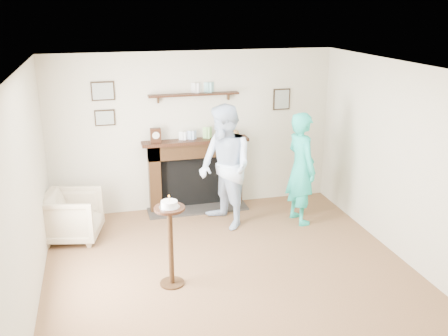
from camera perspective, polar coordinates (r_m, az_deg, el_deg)
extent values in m
plane|color=brown|center=(6.12, 1.42, -12.94)|extent=(5.00, 5.00, 0.00)
cube|color=beige|center=(7.90, -3.47, 4.19)|extent=(4.50, 0.04, 2.50)
cube|color=beige|center=(5.44, -21.96, -3.79)|extent=(0.04, 5.00, 2.50)
cube|color=beige|center=(6.53, 20.87, -0.06)|extent=(0.04, 5.00, 2.50)
cube|color=silver|center=(5.27, 1.64, 10.97)|extent=(4.50, 5.00, 0.04)
cube|color=black|center=(7.92, -7.92, -1.23)|extent=(0.18, 0.20, 1.10)
cube|color=black|center=(8.15, 1.32, -0.47)|extent=(0.18, 0.20, 1.10)
cube|color=black|center=(7.88, -3.29, 2.11)|extent=(1.50, 0.20, 0.24)
cube|color=black|center=(8.11, -3.32, -1.49)|extent=(1.14, 0.06, 0.86)
cube|color=#302D2B|center=(8.09, -3.00, -4.70)|extent=(1.60, 0.44, 0.03)
cube|color=black|center=(7.81, -3.26, 3.07)|extent=(1.68, 0.26, 0.05)
cube|color=black|center=(7.71, -3.44, 8.39)|extent=(1.40, 0.15, 0.03)
cube|color=black|center=(7.61, -13.68, 8.55)|extent=(0.34, 0.03, 0.28)
cube|color=black|center=(7.69, -13.46, 5.61)|extent=(0.30, 0.03, 0.24)
cube|color=black|center=(8.19, 6.59, 7.82)|extent=(0.28, 0.03, 0.34)
cube|color=black|center=(7.68, -7.83, 3.72)|extent=(0.16, 0.09, 0.22)
cylinder|color=beige|center=(7.64, -7.79, 3.71)|extent=(0.11, 0.01, 0.11)
sphere|color=green|center=(7.93, 1.27, 3.97)|extent=(0.12, 0.12, 0.12)
imported|color=tan|center=(7.46, -16.66, -7.70)|extent=(0.89, 0.88, 0.68)
imported|color=silver|center=(7.56, 0.12, -6.51)|extent=(0.94, 1.06, 1.83)
imported|color=#20B8A2|center=(7.78, 8.49, -5.96)|extent=(0.49, 0.67, 1.69)
cylinder|color=black|center=(6.12, -5.94, -12.94)|extent=(0.29, 0.29, 0.02)
cylinder|color=black|center=(5.88, -6.10, -8.95)|extent=(0.06, 0.06, 0.94)
cylinder|color=black|center=(5.68, -6.26, -4.61)|extent=(0.35, 0.35, 0.03)
cylinder|color=silver|center=(5.67, -6.27, -4.44)|extent=(0.24, 0.24, 0.01)
cylinder|color=white|center=(5.66, -6.28, -4.10)|extent=(0.19, 0.19, 0.07)
cylinder|color=#FBDC9F|center=(5.64, -6.30, -3.53)|extent=(0.01, 0.01, 0.05)
sphere|color=orange|center=(5.62, -6.31, -3.20)|extent=(0.02, 0.02, 0.02)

